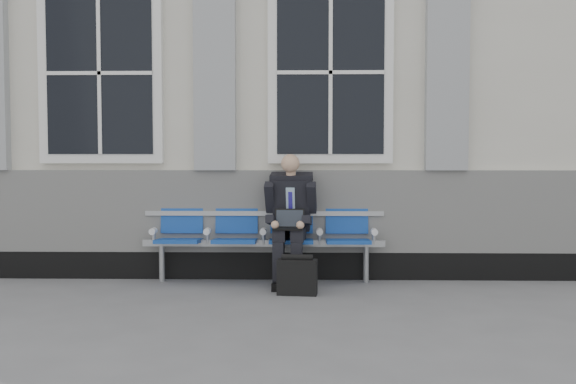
{
  "coord_description": "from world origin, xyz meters",
  "views": [
    {
      "loc": [
        0.06,
        -5.53,
        1.34
      ],
      "look_at": [
        -0.09,
        0.9,
        0.99
      ],
      "focal_mm": 40.0,
      "sensor_mm": 36.0,
      "label": 1
    }
  ],
  "objects": [
    {
      "name": "ground",
      "position": [
        0.0,
        0.0,
        0.0
      ],
      "size": [
        70.0,
        70.0,
        0.0
      ],
      "primitive_type": "plane",
      "color": "slate",
      "rests_on": "ground"
    },
    {
      "name": "station_building",
      "position": [
        -0.02,
        3.47,
        2.22
      ],
      "size": [
        14.4,
        4.4,
        4.49
      ],
      "color": "silver",
      "rests_on": "ground"
    },
    {
      "name": "bench",
      "position": [
        -0.37,
        1.32,
        0.55
      ],
      "size": [
        2.6,
        0.47,
        0.91
      ],
      "color": "#9EA0A3",
      "rests_on": "ground"
    },
    {
      "name": "businessman",
      "position": [
        -0.08,
        1.19,
        0.75
      ],
      "size": [
        0.56,
        0.75,
        1.37
      ],
      "color": "black",
      "rests_on": "ground"
    },
    {
      "name": "briefcase",
      "position": [
        0.0,
        0.66,
        0.18
      ],
      "size": [
        0.4,
        0.2,
        0.4
      ],
      "color": "black",
      "rests_on": "ground"
    }
  ]
}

